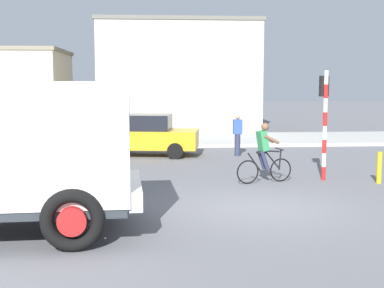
{
  "coord_description": "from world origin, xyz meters",
  "views": [
    {
      "loc": [
        -2.43,
        -11.77,
        2.93
      ],
      "look_at": [
        -1.31,
        2.5,
        1.2
      ],
      "focal_mm": 49.78,
      "sensor_mm": 36.0,
      "label": 1
    }
  ],
  "objects_px": {
    "cyclist": "(264,153)",
    "bollard_far": "(379,168)",
    "traffic_light_pole": "(325,110)",
    "car_red_near": "(145,135)",
    "pedestrian_near_kerb": "(238,134)"
  },
  "relations": [
    {
      "from": "pedestrian_near_kerb",
      "to": "bollard_far",
      "type": "xyz_separation_m",
      "value": [
        3.14,
        -5.77,
        -0.4
      ]
    },
    {
      "from": "cyclist",
      "to": "bollard_far",
      "type": "xyz_separation_m",
      "value": [
        3.26,
        -0.32,
        -0.41
      ]
    },
    {
      "from": "car_red_near",
      "to": "bollard_far",
      "type": "height_order",
      "value": "car_red_near"
    },
    {
      "from": "car_red_near",
      "to": "traffic_light_pole",
      "type": "bearing_deg",
      "value": -46.25
    },
    {
      "from": "cyclist",
      "to": "pedestrian_near_kerb",
      "type": "xyz_separation_m",
      "value": [
        0.13,
        5.45,
        -0.02
      ]
    },
    {
      "from": "car_red_near",
      "to": "pedestrian_near_kerb",
      "type": "bearing_deg",
      "value": -6.23
    },
    {
      "from": "car_red_near",
      "to": "pedestrian_near_kerb",
      "type": "xyz_separation_m",
      "value": [
        3.57,
        -0.39,
        0.03
      ]
    },
    {
      "from": "traffic_light_pole",
      "to": "bollard_far",
      "type": "height_order",
      "value": "traffic_light_pole"
    },
    {
      "from": "traffic_light_pole",
      "to": "bollard_far",
      "type": "xyz_separation_m",
      "value": [
        1.43,
        -0.64,
        -1.62
      ]
    },
    {
      "from": "pedestrian_near_kerb",
      "to": "bollard_far",
      "type": "bearing_deg",
      "value": -61.46
    },
    {
      "from": "traffic_light_pole",
      "to": "car_red_near",
      "type": "relative_size",
      "value": 0.76
    },
    {
      "from": "car_red_near",
      "to": "bollard_far",
      "type": "relative_size",
      "value": 4.69
    },
    {
      "from": "cyclist",
      "to": "pedestrian_near_kerb",
      "type": "relative_size",
      "value": 1.06
    },
    {
      "from": "traffic_light_pole",
      "to": "car_red_near",
      "type": "bearing_deg",
      "value": 133.75
    },
    {
      "from": "traffic_light_pole",
      "to": "bollard_far",
      "type": "bearing_deg",
      "value": -24.21
    }
  ]
}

